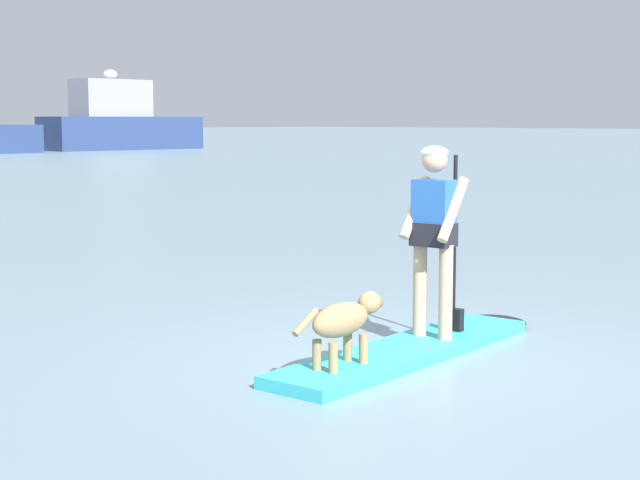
% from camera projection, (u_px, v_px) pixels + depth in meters
% --- Properties ---
extents(ground_plane, '(400.00, 400.00, 0.00)m').
position_uv_depth(ground_plane, '(406.00, 357.00, 8.27)').
color(ground_plane, slate).
extents(paddleboard, '(3.38, 0.97, 0.10)m').
position_uv_depth(paddleboard, '(421.00, 346.00, 8.44)').
color(paddleboard, '#33B2BF').
rests_on(paddleboard, ground_plane).
extents(person_paddler, '(0.63, 0.51, 1.65)m').
position_uv_depth(person_paddler, '(435.00, 227.00, 8.47)').
color(person_paddler, tan).
rests_on(person_paddler, paddleboard).
extents(dog, '(1.10, 0.28, 0.53)m').
position_uv_depth(dog, '(345.00, 320.00, 7.55)').
color(dog, '#997A51').
rests_on(dog, paddleboard).
extents(moored_boat_starboard, '(10.88, 4.16, 5.24)m').
position_uv_depth(moored_boat_starboard, '(119.00, 123.00, 65.92)').
color(moored_boat_starboard, navy).
rests_on(moored_boat_starboard, ground_plane).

